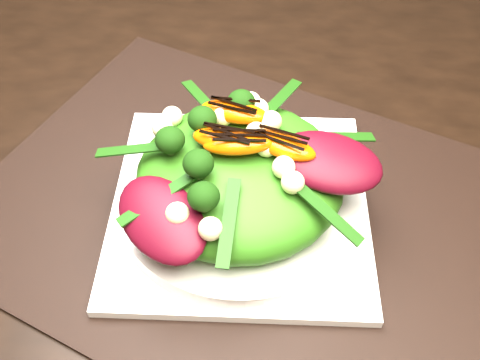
# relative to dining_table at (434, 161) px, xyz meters

# --- Properties ---
(dining_table) EXTENTS (1.60, 0.90, 0.75)m
(dining_table) POSITION_rel_dining_table_xyz_m (0.00, 0.00, 0.00)
(dining_table) COLOR black
(dining_table) RESTS_ON floor
(placemat) EXTENTS (0.62, 0.55, 0.00)m
(placemat) POSITION_rel_dining_table_xyz_m (-0.21, -0.11, 0.02)
(placemat) COLOR black
(placemat) RESTS_ON dining_table
(plate_base) EXTENTS (0.26, 0.26, 0.01)m
(plate_base) POSITION_rel_dining_table_xyz_m (-0.21, -0.11, 0.03)
(plate_base) COLOR white
(plate_base) RESTS_ON placemat
(salad_bowl) EXTENTS (0.27, 0.27, 0.02)m
(salad_bowl) POSITION_rel_dining_table_xyz_m (-0.21, -0.11, 0.04)
(salad_bowl) COLOR silver
(salad_bowl) RESTS_ON plate_base
(lettuce_mound) EXTENTS (0.24, 0.24, 0.07)m
(lettuce_mound) POSITION_rel_dining_table_xyz_m (-0.21, -0.11, 0.07)
(lettuce_mound) COLOR #347315
(lettuce_mound) RESTS_ON salad_bowl
(radicchio_leaf) EXTENTS (0.10, 0.07, 0.02)m
(radicchio_leaf) POSITION_rel_dining_table_xyz_m (-0.13, -0.11, 0.10)
(radicchio_leaf) COLOR #420712
(radicchio_leaf) RESTS_ON lettuce_mound
(orange_segment) EXTENTS (0.07, 0.03, 0.02)m
(orange_segment) POSITION_rel_dining_table_xyz_m (-0.21, -0.07, 0.11)
(orange_segment) COLOR #FF5404
(orange_segment) RESTS_ON lettuce_mound
(broccoli_floret) EXTENTS (0.05, 0.05, 0.04)m
(broccoli_floret) POSITION_rel_dining_table_xyz_m (-0.28, -0.09, 0.11)
(broccoli_floret) COLOR black
(broccoli_floret) RESTS_ON lettuce_mound
(macadamia_nut) EXTENTS (0.02, 0.02, 0.02)m
(macadamia_nut) POSITION_rel_dining_table_xyz_m (-0.19, -0.15, 0.11)
(macadamia_nut) COLOR #FFEBB3
(macadamia_nut) RESTS_ON lettuce_mound
(balsamic_drizzle) EXTENTS (0.04, 0.00, 0.00)m
(balsamic_drizzle) POSITION_rel_dining_table_xyz_m (-0.21, -0.07, 0.12)
(balsamic_drizzle) COLOR black
(balsamic_drizzle) RESTS_ON orange_segment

